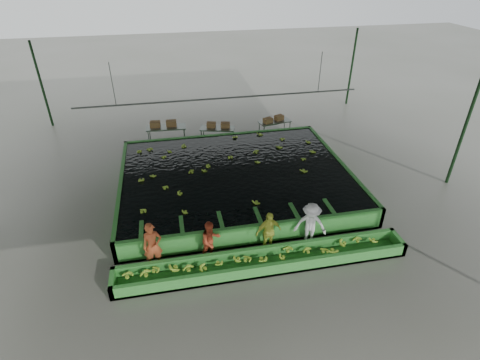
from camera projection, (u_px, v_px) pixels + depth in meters
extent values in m
plane|color=#646359|center=(242.00, 206.00, 15.74)|extent=(80.00, 80.00, 0.00)
cube|color=slate|center=(243.00, 90.00, 13.12)|extent=(20.00, 22.00, 0.04)
cube|color=black|center=(236.00, 171.00, 16.54)|extent=(9.70, 7.70, 0.00)
cylinder|color=#59605B|center=(222.00, 98.00, 18.34)|extent=(0.08, 0.08, 14.00)
cylinder|color=#59605B|center=(112.00, 84.00, 16.97)|extent=(0.04, 0.04, 2.00)
cylinder|color=#59605B|center=(320.00, 72.00, 18.66)|extent=(0.04, 0.04, 2.00)
imported|color=#BA4E28|center=(153.00, 246.00, 12.33)|extent=(0.70, 0.51, 1.75)
imported|color=#A6391F|center=(211.00, 241.00, 12.71)|extent=(0.92, 0.84, 1.54)
imported|color=#C0CC3E|center=(268.00, 232.00, 13.03)|extent=(1.01, 0.56, 1.63)
imported|color=silver|center=(310.00, 225.00, 13.26)|extent=(1.30, 1.03, 1.77)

